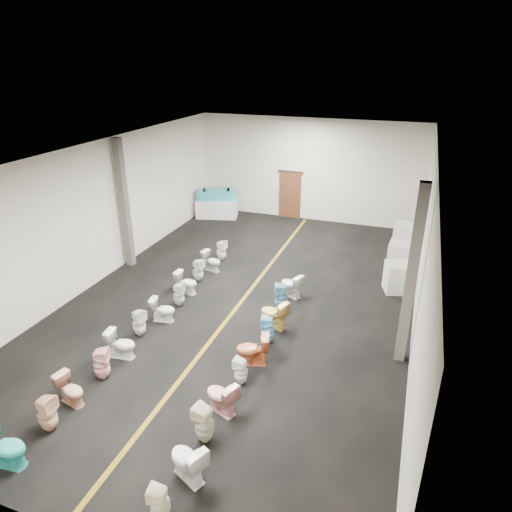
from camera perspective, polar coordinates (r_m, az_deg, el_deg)
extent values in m
plane|color=black|center=(14.23, -1.54, -5.33)|extent=(16.00, 16.00, 0.00)
plane|color=black|center=(12.66, -1.77, 12.73)|extent=(16.00, 16.00, 0.00)
plane|color=beige|center=(20.62, 6.59, 10.60)|extent=(10.00, 0.00, 10.00)
plane|color=beige|center=(7.46, -25.85, -18.16)|extent=(10.00, 0.00, 10.00)
plane|color=beige|center=(15.71, -18.97, 5.19)|extent=(0.00, 16.00, 16.00)
plane|color=beige|center=(12.48, 20.27, 0.21)|extent=(0.00, 16.00, 16.00)
cube|color=brown|center=(14.23, -1.54, -5.32)|extent=(0.12, 15.60, 0.01)
cube|color=#562D19|center=(21.06, 4.27, 7.59)|extent=(1.00, 0.10, 2.10)
cube|color=#331C11|center=(20.79, 4.37, 10.43)|extent=(1.15, 0.08, 0.10)
cube|color=#59544C|center=(16.32, -16.15, 6.22)|extent=(0.25, 0.25, 4.50)
cube|color=#59544C|center=(11.10, 18.84, -2.54)|extent=(0.25, 0.25, 4.50)
cube|color=white|center=(21.31, -4.91, 5.97)|extent=(2.03, 1.37, 0.82)
cube|color=teal|center=(21.13, -4.97, 7.62)|extent=(1.36, 1.06, 0.50)
cylinder|color=teal|center=(21.16, -6.61, 7.58)|extent=(0.66, 0.66, 0.50)
cylinder|color=teal|center=(21.11, -3.33, 7.66)|extent=(0.66, 0.66, 0.50)
cube|color=teal|center=(21.07, -4.99, 8.14)|extent=(1.10, 0.80, 0.20)
cube|color=silver|center=(15.15, 17.23, -2.58)|extent=(0.92, 0.92, 0.94)
cube|color=silver|center=(16.33, 17.59, -0.29)|extent=(0.87, 0.87, 1.13)
cube|color=silver|center=(17.31, 17.72, 0.41)|extent=(0.81, 0.81, 0.76)
cube|color=white|center=(18.55, 18.03, 2.39)|extent=(0.84, 0.84, 1.03)
imported|color=#2EB2AA|center=(10.09, -28.88, -20.15)|extent=(0.86, 0.55, 0.84)
imported|color=#EEB895|center=(10.46, -24.66, -17.44)|extent=(0.40, 0.39, 0.83)
imported|color=#E49D83|center=(10.97, -22.15, -15.23)|extent=(0.75, 0.53, 0.70)
imported|color=#F9B3B6|center=(11.39, -18.76, -12.63)|extent=(0.48, 0.48, 0.83)
imported|color=white|center=(11.99, -16.48, -10.51)|extent=(0.77, 0.50, 0.74)
imported|color=white|center=(12.68, -14.42, -8.07)|extent=(0.48, 0.47, 0.79)
imported|color=white|center=(13.21, -11.55, -6.60)|extent=(0.75, 0.50, 0.70)
imported|color=silver|center=(13.87, -9.63, -4.75)|extent=(0.39, 0.39, 0.75)
imported|color=white|center=(14.56, -8.70, -3.30)|extent=(0.73, 0.43, 0.73)
imported|color=white|center=(15.23, -7.26, -1.78)|extent=(0.41, 0.41, 0.80)
imported|color=silver|center=(15.95, -5.55, -0.63)|extent=(0.77, 0.55, 0.71)
imported|color=white|center=(16.69, -4.36, 0.70)|extent=(0.42, 0.41, 0.78)
imported|color=#F5EAC7|center=(8.47, -11.92, -28.02)|extent=(0.38, 0.37, 0.72)
imported|color=white|center=(8.89, -8.57, -24.01)|extent=(0.89, 0.73, 0.79)
imported|color=beige|center=(9.44, -6.48, -20.13)|extent=(0.45, 0.44, 0.84)
imported|color=#F5ACAC|center=(10.02, -4.38, -17.11)|extent=(0.87, 0.69, 0.78)
imported|color=white|center=(10.72, -1.90, -14.19)|extent=(0.33, 0.32, 0.68)
imported|color=#D47040|center=(11.26, -0.42, -11.63)|extent=(0.90, 0.68, 0.81)
imported|color=#74CAF3|center=(12.03, 1.47, -9.16)|extent=(0.44, 0.43, 0.78)
imported|color=#EAC15B|center=(12.67, 2.24, -7.23)|extent=(0.89, 0.65, 0.81)
imported|color=#71ADCB|center=(13.47, 3.19, -5.11)|extent=(0.51, 0.50, 0.85)
imported|color=white|center=(14.24, 4.42, -3.63)|extent=(0.87, 0.71, 0.77)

